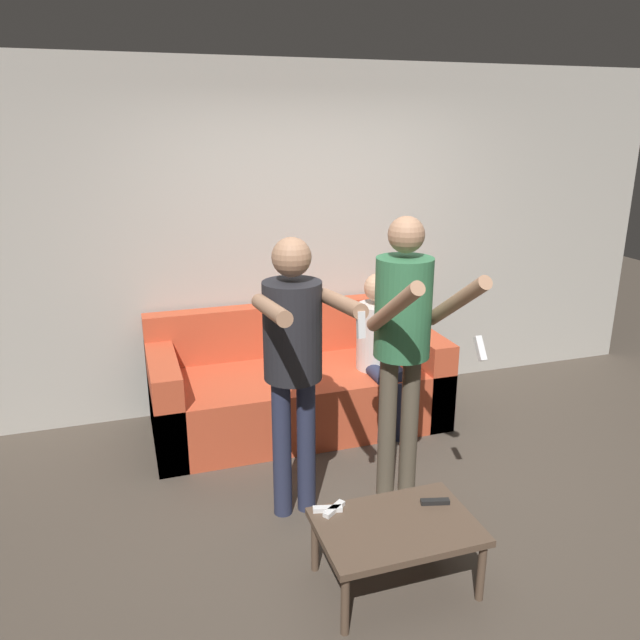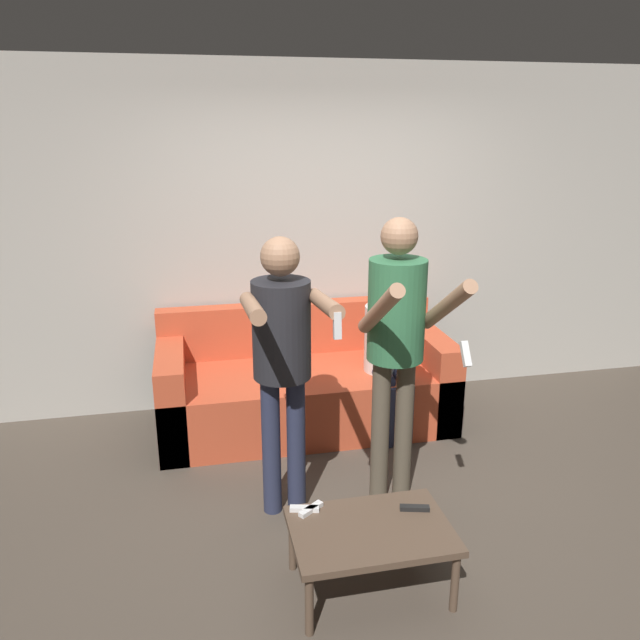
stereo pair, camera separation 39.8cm
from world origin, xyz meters
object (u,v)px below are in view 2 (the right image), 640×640
at_px(person_standing_right, 397,331).
at_px(coffee_table, 371,535).
at_px(person_seated, 388,346).
at_px(remote_mid, 311,509).
at_px(person_standing_left, 282,347).
at_px(couch, 304,386).
at_px(remote_far, 305,509).
at_px(remote_near, 415,508).

distance_m(person_standing_right, coffee_table, 1.14).
relative_size(person_seated, remote_mid, 8.38).
bearing_deg(remote_mid, person_standing_left, 95.05).
height_order(couch, person_standing_left, person_standing_left).
bearing_deg(coffee_table, remote_far, 144.86).
bearing_deg(remote_far, couch, 79.33).
relative_size(person_standing_left, coffee_table, 2.12).
bearing_deg(person_standing_left, couch, 73.63).
relative_size(couch, remote_mid, 15.32).
relative_size(person_standing_right, person_seated, 1.46).
height_order(person_standing_right, coffee_table, person_standing_right).
distance_m(person_standing_left, coffee_table, 1.09).
xyz_separation_m(person_seated, remote_near, (-0.35, -1.55, -0.30)).
height_order(couch, coffee_table, couch).
bearing_deg(remote_mid, person_standing_right, 41.72).
height_order(remote_near, remote_far, same).
bearing_deg(couch, person_standing_right, -73.62).
bearing_deg(remote_far, remote_mid, -19.29).
xyz_separation_m(couch, person_seated, (0.58, -0.24, 0.37)).
xyz_separation_m(person_standing_left, person_seated, (0.92, 0.90, -0.39)).
bearing_deg(person_standing_right, person_standing_left, 179.91).
xyz_separation_m(person_standing_left, person_standing_right, (0.67, -0.00, 0.05)).
xyz_separation_m(person_seated, coffee_table, (-0.61, -1.64, -0.35)).
height_order(couch, remote_near, couch).
bearing_deg(remote_far, person_standing_left, 91.87).
distance_m(couch, person_seated, 0.73).
height_order(person_standing_left, person_seated, person_standing_left).
xyz_separation_m(couch, remote_near, (0.23, -1.79, 0.07)).
bearing_deg(remote_near, coffee_table, -160.21).
bearing_deg(remote_mid, remote_far, 160.71).
height_order(couch, remote_far, couch).
bearing_deg(coffee_table, person_standing_right, 64.34).
distance_m(person_standing_left, remote_mid, 0.88).
xyz_separation_m(couch, coffee_table, (-0.02, -1.88, 0.02)).
height_order(person_standing_left, remote_mid, person_standing_left).
relative_size(coffee_table, remote_mid, 5.51).
height_order(person_seated, coffee_table, person_seated).
bearing_deg(person_standing_left, remote_mid, -84.95).
bearing_deg(remote_mid, remote_near, -11.00).
bearing_deg(remote_near, person_standing_left, 131.01).
distance_m(person_standing_left, remote_far, 0.87).
bearing_deg(remote_far, person_seated, 57.99).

